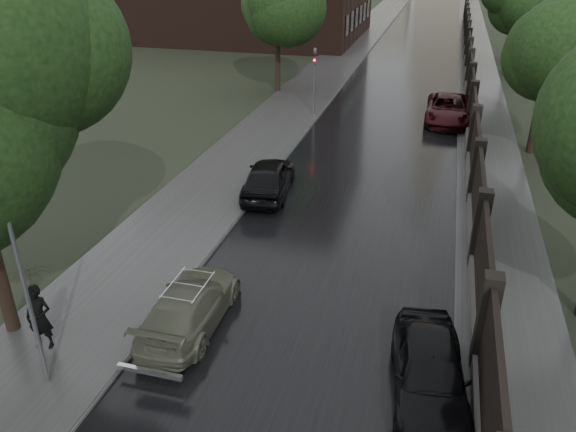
% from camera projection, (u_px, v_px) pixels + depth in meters
% --- Properties ---
extents(fence_right, '(0.45, 75.72, 2.70)m').
position_uv_depth(fence_right, '(469.00, 82.00, 37.00)').
color(fence_right, '#383533').
rests_on(fence_right, ground).
extents(tree_left_far, '(4.25, 4.25, 7.39)m').
position_uv_depth(tree_left_far, '(277.00, 12.00, 36.35)').
color(tree_left_far, black).
rests_on(tree_left_far, ground).
extents(tree_right_b, '(4.08, 4.08, 7.01)m').
position_uv_depth(tree_right_b, '(550.00, 51.00, 25.91)').
color(tree_right_b, black).
rests_on(tree_right_b, ground).
extents(tree_right_c, '(4.08, 4.08, 7.01)m').
position_uv_depth(tree_right_c, '(517.00, 7.00, 41.41)').
color(tree_right_c, black).
rests_on(tree_right_c, ground).
extents(lamp_post, '(0.25, 0.12, 5.11)m').
position_uv_depth(lamp_post, '(27.00, 294.00, 12.35)').
color(lamp_post, '#59595E').
rests_on(lamp_post, ground).
extents(traffic_light, '(0.16, 0.32, 4.00)m').
position_uv_depth(traffic_light, '(315.00, 76.00, 32.44)').
color(traffic_light, '#59595E').
rests_on(traffic_light, ground).
extents(volga_sedan, '(1.88, 4.43, 1.27)m').
position_uv_depth(volga_sedan, '(190.00, 305.00, 15.41)').
color(volga_sedan, '#525544').
rests_on(volga_sedan, ground).
extents(hatchback_left, '(2.29, 4.61, 1.51)m').
position_uv_depth(hatchback_left, '(268.00, 177.00, 23.22)').
color(hatchback_left, black).
rests_on(hatchback_left, ground).
extents(car_right_near, '(2.20, 4.37, 1.43)m').
position_uv_depth(car_right_near, '(430.00, 371.00, 12.99)').
color(car_right_near, black).
rests_on(car_right_near, ground).
extents(car_right_far, '(2.50, 5.42, 1.51)m').
position_uv_depth(car_right_far, '(448.00, 109.00, 32.25)').
color(car_right_far, black).
rests_on(car_right_far, ground).
extents(pedestrian_umbrella, '(1.25, 1.26, 2.85)m').
position_uv_depth(pedestrian_umbrella, '(31.00, 284.00, 13.78)').
color(pedestrian_umbrella, black).
rests_on(pedestrian_umbrella, sidewalk_left).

